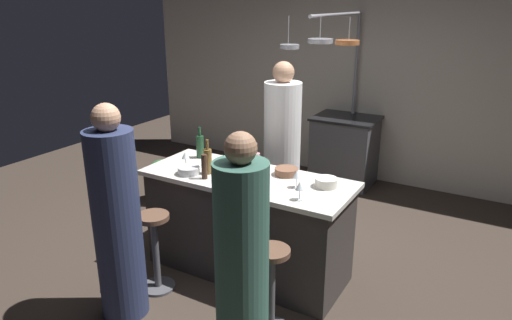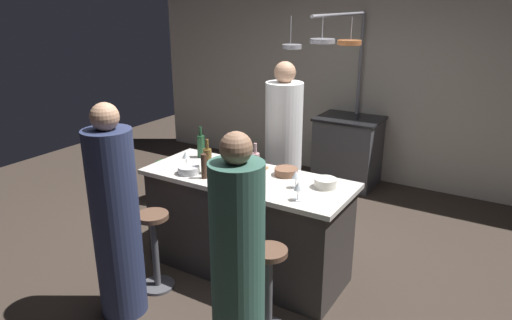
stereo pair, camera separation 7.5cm
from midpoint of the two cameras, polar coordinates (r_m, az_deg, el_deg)
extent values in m
plane|color=#382D26|center=(4.30, -0.55, -13.28)|extent=(9.00, 9.00, 0.00)
cube|color=beige|center=(6.32, 13.33, 9.46)|extent=(6.40, 0.16, 2.60)
cube|color=#332D2B|center=(4.08, -0.57, -8.17)|extent=(1.72, 0.66, 0.86)
cube|color=beige|center=(3.90, -0.59, -2.29)|extent=(1.80, 0.72, 0.04)
cube|color=#47474C|center=(6.15, 11.53, 0.97)|extent=(0.76, 0.60, 0.86)
cube|color=black|center=(6.03, 11.81, 4.99)|extent=(0.80, 0.64, 0.03)
cylinder|color=white|center=(4.72, 3.81, 0.18)|extent=(0.37, 0.37, 1.55)
sphere|color=tan|center=(4.51, 4.06, 10.70)|extent=(0.21, 0.21, 0.21)
cylinder|color=#4C4C51|center=(4.14, -11.45, -14.87)|extent=(0.28, 0.28, 0.02)
cylinder|color=#4C4C51|center=(3.98, -11.75, -11.03)|extent=(0.06, 0.06, 0.62)
cylinder|color=brown|center=(3.83, -12.08, -6.77)|extent=(0.26, 0.26, 0.04)
cylinder|color=#262D4C|center=(3.58, -16.21, -7.75)|extent=(0.35, 0.35, 1.46)
sphere|color=tan|center=(3.30, -17.51, 5.08)|extent=(0.20, 0.20, 0.20)
cylinder|color=#4C4C51|center=(3.43, 2.21, -15.97)|extent=(0.06, 0.06, 0.62)
cylinder|color=brown|center=(3.25, 2.28, -11.24)|extent=(0.26, 0.26, 0.04)
cylinder|color=#33594C|center=(2.96, -1.51, -13.42)|extent=(0.34, 0.34, 1.42)
sphere|color=#8C664C|center=(2.62, -1.66, 1.47)|extent=(0.19, 0.19, 0.19)
cylinder|color=gray|center=(6.22, 12.73, 7.24)|extent=(0.04, 0.04, 2.15)
cylinder|color=gray|center=(5.38, 10.83, 17.16)|extent=(0.04, 1.51, 0.04)
cylinder|color=gray|center=(5.00, 4.88, 13.72)|extent=(0.20, 0.20, 0.04)
cylinder|color=gray|center=(4.95, 4.75, 15.48)|extent=(0.01, 0.01, 0.31)
cylinder|color=gray|center=(4.83, 8.63, 14.26)|extent=(0.25, 0.25, 0.04)
cylinder|color=gray|center=(4.81, 8.63, 15.67)|extent=(0.01, 0.01, 0.24)
cylinder|color=#B26638|center=(4.67, 11.87, 13.96)|extent=(0.23, 0.23, 0.04)
cylinder|color=gray|center=(4.70, 12.13, 15.41)|extent=(0.01, 0.01, 0.23)
cylinder|color=brown|center=(5.72, -10.64, -4.11)|extent=(0.24, 0.24, 0.16)
sphere|color=#2D6633|center=(5.62, -10.80, -1.67)|extent=(0.36, 0.36, 0.36)
cube|color=#997047|center=(4.05, -0.66, -1.00)|extent=(0.32, 0.22, 0.02)
cylinder|color=#382319|center=(3.83, -5.86, -0.78)|extent=(0.05, 0.05, 0.21)
cylinder|color=#143319|center=(3.68, -0.54, -1.56)|extent=(0.07, 0.07, 0.21)
cylinder|color=#143319|center=(3.63, -0.55, 0.62)|extent=(0.03, 0.03, 0.08)
cylinder|color=#B78C8E|center=(3.80, 0.46, -0.76)|extent=(0.07, 0.07, 0.22)
cylinder|color=#B78C8E|center=(3.75, 0.47, 1.45)|extent=(0.03, 0.03, 0.08)
cylinder|color=#193D23|center=(4.36, -6.29, 1.66)|extent=(0.07, 0.07, 0.21)
cylinder|color=#193D23|center=(4.31, -6.36, 3.53)|extent=(0.03, 0.03, 0.08)
cylinder|color=brown|center=(3.94, -5.43, -0.15)|extent=(0.07, 0.07, 0.21)
cylinder|color=brown|center=(3.90, -5.49, 1.93)|extent=(0.03, 0.03, 0.08)
cylinder|color=silver|center=(3.67, 5.47, -3.38)|extent=(0.06, 0.06, 0.01)
cylinder|color=silver|center=(3.66, 5.49, -2.79)|extent=(0.01, 0.01, 0.07)
cone|color=silver|center=(3.63, 5.52, -1.77)|extent=(0.07, 0.07, 0.06)
cylinder|color=silver|center=(3.45, 5.78, -4.88)|extent=(0.06, 0.06, 0.01)
cylinder|color=silver|center=(3.44, 5.80, -4.27)|extent=(0.01, 0.01, 0.07)
cone|color=silver|center=(3.41, 5.84, -3.19)|extent=(0.07, 0.07, 0.06)
cylinder|color=silver|center=(4.16, -8.04, -0.76)|extent=(0.06, 0.06, 0.01)
cylinder|color=silver|center=(4.14, -8.06, -0.23)|extent=(0.01, 0.01, 0.07)
cone|color=silver|center=(4.12, -8.11, 0.69)|extent=(0.07, 0.07, 0.06)
cylinder|color=brown|center=(3.92, 4.26, -1.44)|extent=(0.20, 0.20, 0.06)
cylinder|color=#B7B7BC|center=(3.98, -7.75, -1.22)|extent=(0.19, 0.19, 0.06)
cylinder|color=silver|center=(3.70, 9.12, -2.81)|extent=(0.18, 0.18, 0.07)
camera|label=1|loc=(0.04, -89.46, 0.19)|focal=32.53mm
camera|label=2|loc=(0.04, 90.54, -0.19)|focal=32.53mm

